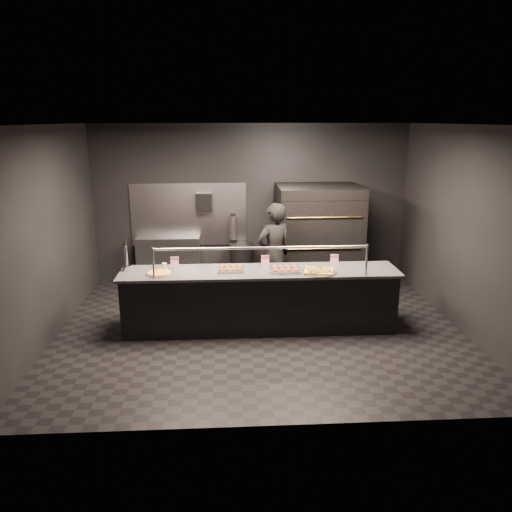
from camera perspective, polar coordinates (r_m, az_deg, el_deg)
The scene contains 15 objects.
room at distance 7.24m, azimuth 0.23°, elevation 2.82°, with size 6.04×6.00×3.00m.
service_counter at distance 7.48m, azimuth 0.43°, elevation -4.99°, with size 4.10×0.78×1.37m.
pizza_oven at distance 9.30m, azimuth 7.04°, elevation 2.19°, with size 1.50×1.23×1.91m.
prep_shelf at distance 9.75m, azimuth -9.93°, elevation -0.45°, with size 1.20×0.35×0.90m, color #99999E.
towel_dispenser at distance 9.52m, azimuth -5.98°, elevation 6.12°, with size 0.30×0.20×0.35m, color black.
fire_extinguisher at distance 9.61m, azimuth -2.62°, elevation 3.30°, with size 0.14×0.14×0.51m.
beer_tap at distance 7.53m, azimuth -14.59°, elevation -0.55°, with size 0.13×0.19×0.51m.
round_pizza at distance 7.29m, azimuth -10.96°, elevation -1.93°, with size 0.40×0.40×0.03m.
slider_tray_a at distance 7.33m, azimuth -2.90°, elevation -1.49°, with size 0.40×0.29×0.06m.
slider_tray_b at distance 7.30m, azimuth 3.34°, elevation -1.57°, with size 0.49×0.41×0.07m.
square_pizza at distance 7.30m, azimuth 7.19°, elevation -1.73°, with size 0.52×0.52×0.05m.
condiment_jar at distance 7.46m, azimuth -10.16°, elevation -1.22°, with size 0.16×0.06×0.11m.
tent_cards at distance 7.59m, azimuth 0.30°, elevation -0.49°, with size 2.56×0.04×0.15m.
trash_bin at distance 9.61m, azimuth -1.66°, elevation -0.85°, with size 0.46×0.46×0.77m, color black.
worker at distance 8.37m, azimuth 2.07°, elevation 0.17°, with size 0.64×0.42×1.75m, color black.
Camera 1 is at (-0.48, -7.00, 3.07)m, focal length 35.00 mm.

